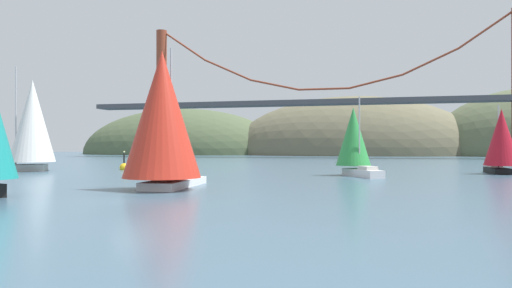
{
  "coord_description": "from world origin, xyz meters",
  "views": [
    {
      "loc": [
        13.03,
        -24.12,
        3.07
      ],
      "look_at": [
        0.0,
        26.98,
        3.23
      ],
      "focal_mm": 33.62,
      "sensor_mm": 36.0,
      "label": 1
    }
  ],
  "objects_px": {
    "sailboat_scarlet_sail": "(163,117)",
    "sailboat_white_mainsail": "(31,124)",
    "channel_buoy": "(124,167)",
    "sailboat_green_sail": "(354,140)",
    "sailboat_crimson_sail": "(501,140)"
  },
  "relations": [
    {
      "from": "sailboat_scarlet_sail",
      "to": "sailboat_white_mainsail",
      "type": "xyz_separation_m",
      "value": [
        -25.7,
        18.12,
        0.62
      ]
    },
    {
      "from": "sailboat_scarlet_sail",
      "to": "channel_buoy",
      "type": "distance_m",
      "value": 29.01
    },
    {
      "from": "sailboat_scarlet_sail",
      "to": "sailboat_green_sail",
      "type": "xyz_separation_m",
      "value": [
        12.14,
        19.09,
        -1.35
      ]
    },
    {
      "from": "sailboat_scarlet_sail",
      "to": "sailboat_green_sail",
      "type": "height_order",
      "value": "sailboat_scarlet_sail"
    },
    {
      "from": "sailboat_green_sail",
      "to": "sailboat_white_mainsail",
      "type": "bearing_deg",
      "value": -178.53
    },
    {
      "from": "sailboat_scarlet_sail",
      "to": "sailboat_green_sail",
      "type": "distance_m",
      "value": 22.66
    },
    {
      "from": "sailboat_white_mainsail",
      "to": "channel_buoy",
      "type": "distance_m",
      "value": 11.97
    },
    {
      "from": "sailboat_scarlet_sail",
      "to": "sailboat_green_sail",
      "type": "relative_size",
      "value": 1.28
    },
    {
      "from": "sailboat_crimson_sail",
      "to": "sailboat_white_mainsail",
      "type": "height_order",
      "value": "sailboat_white_mainsail"
    },
    {
      "from": "sailboat_crimson_sail",
      "to": "sailboat_scarlet_sail",
      "type": "xyz_separation_m",
      "value": [
        -27.29,
        -25.65,
        1.36
      ]
    },
    {
      "from": "sailboat_scarlet_sail",
      "to": "sailboat_green_sail",
      "type": "bearing_deg",
      "value": 57.55
    },
    {
      "from": "sailboat_scarlet_sail",
      "to": "channel_buoy",
      "type": "bearing_deg",
      "value": 124.89
    },
    {
      "from": "sailboat_white_mainsail",
      "to": "channel_buoy",
      "type": "bearing_deg",
      "value": 29.95
    },
    {
      "from": "sailboat_white_mainsail",
      "to": "channel_buoy",
      "type": "relative_size",
      "value": 4.71
    },
    {
      "from": "sailboat_green_sail",
      "to": "channel_buoy",
      "type": "distance_m",
      "value": 29.05
    }
  ]
}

